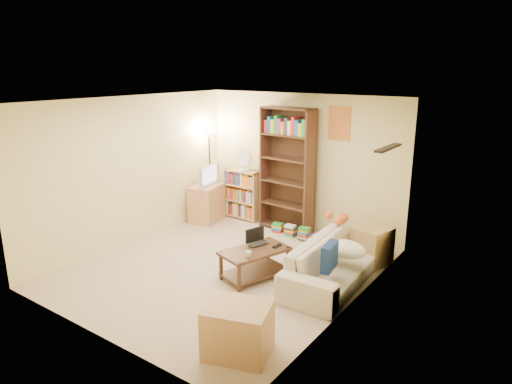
% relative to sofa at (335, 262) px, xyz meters
% --- Properties ---
extents(room, '(4.50, 4.54, 2.52)m').
position_rel_sofa_xyz_m(room, '(-1.55, -0.51, 1.32)').
color(room, beige).
rests_on(room, ground).
extents(sofa, '(2.13, 1.02, 0.60)m').
position_rel_sofa_xyz_m(sofa, '(0.00, 0.00, 0.00)').
color(sofa, beige).
rests_on(sofa, ground).
extents(navy_pillow, '(0.18, 0.41, 0.35)m').
position_rel_sofa_xyz_m(navy_pillow, '(0.12, -0.44, 0.27)').
color(navy_pillow, navy).
rests_on(navy_pillow, sofa).
extents(cream_blanket, '(0.55, 0.39, 0.24)m').
position_rel_sofa_xyz_m(cream_blanket, '(0.14, 0.06, 0.21)').
color(cream_blanket, silver).
rests_on(cream_blanket, sofa).
extents(tabby_cat, '(0.47, 0.19, 0.16)m').
position_rel_sofa_xyz_m(tabby_cat, '(-0.31, 0.77, 0.38)').
color(tabby_cat, '#DF5F2F').
rests_on(tabby_cat, sofa).
extents(coffee_table, '(0.82, 1.09, 0.43)m').
position_rel_sofa_xyz_m(coffee_table, '(-1.00, -0.53, -0.02)').
color(coffee_table, '#45271A').
rests_on(coffee_table, ground).
extents(laptop, '(0.43, 0.37, 0.03)m').
position_rel_sofa_xyz_m(laptop, '(-1.02, -0.36, 0.15)').
color(laptop, black).
rests_on(laptop, coffee_table).
extents(laptop_screen, '(0.11, 0.31, 0.22)m').
position_rel_sofa_xyz_m(laptop_screen, '(-1.15, -0.32, 0.26)').
color(laptop_screen, white).
rests_on(laptop_screen, laptop).
extents(mug, '(0.09, 0.09, 0.08)m').
position_rel_sofa_xyz_m(mug, '(-0.92, -0.80, 0.18)').
color(mug, white).
rests_on(mug, coffee_table).
extents(tv_remote, '(0.06, 0.17, 0.02)m').
position_rel_sofa_xyz_m(tv_remote, '(-0.80, -0.25, 0.14)').
color(tv_remote, black).
rests_on(tv_remote, coffee_table).
extents(tv_stand, '(0.60, 0.75, 0.71)m').
position_rel_sofa_xyz_m(tv_stand, '(-3.25, 1.00, 0.06)').
color(tv_stand, tan).
rests_on(tv_stand, ground).
extents(television, '(0.75, 0.37, 0.41)m').
position_rel_sofa_xyz_m(television, '(-3.25, 1.00, 0.62)').
color(television, black).
rests_on(television, tv_stand).
extents(tall_bookshelf, '(1.04, 0.41, 2.27)m').
position_rel_sofa_xyz_m(tall_bookshelf, '(-1.69, 1.46, 0.90)').
color(tall_bookshelf, '#47271B').
rests_on(tall_bookshelf, ground).
extents(short_bookshelf, '(0.78, 0.33, 0.99)m').
position_rel_sofa_xyz_m(short_bookshelf, '(-2.75, 1.53, 0.20)').
color(short_bookshelf, tan).
rests_on(short_bookshelf, ground).
extents(desk_fan, '(0.35, 0.20, 0.46)m').
position_rel_sofa_xyz_m(desk_fan, '(-2.69, 1.49, 0.92)').
color(desk_fan, white).
rests_on(desk_fan, short_bookshelf).
extents(floor_lamp, '(0.30, 0.30, 1.76)m').
position_rel_sofa_xyz_m(floor_lamp, '(-3.35, 1.24, 1.10)').
color(floor_lamp, black).
rests_on(floor_lamp, ground).
extents(side_table, '(0.62, 0.62, 0.58)m').
position_rel_sofa_xyz_m(side_table, '(0.17, 0.93, -0.01)').
color(side_table, tan).
rests_on(side_table, ground).
extents(end_cabinet, '(0.80, 0.73, 0.55)m').
position_rel_sofa_xyz_m(end_cabinet, '(-0.10, -2.11, -0.02)').
color(end_cabinet, tan).
rests_on(end_cabinet, ground).
extents(book_stacks, '(1.42, 0.35, 0.24)m').
position_rel_sofa_xyz_m(book_stacks, '(-1.11, 1.15, -0.19)').
color(book_stacks, red).
rests_on(book_stacks, ground).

